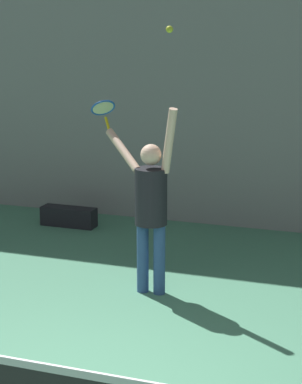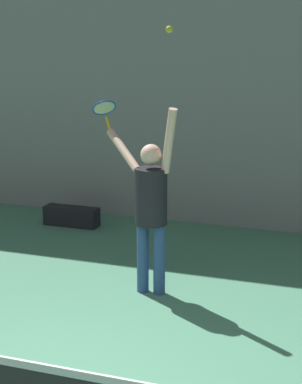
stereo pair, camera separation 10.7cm
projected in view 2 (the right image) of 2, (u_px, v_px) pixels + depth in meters
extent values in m
cube|color=gray|center=(235.00, 53.00, 9.69)|extent=(18.00, 0.10, 5.00)
cylinder|color=#2D4C7F|center=(143.00, 258.00, 7.66)|extent=(0.13, 0.13, 0.79)
cylinder|color=#2D4C7F|center=(159.00, 260.00, 7.59)|extent=(0.13, 0.13, 0.79)
cylinder|color=black|center=(151.00, 196.00, 7.46)|extent=(0.35, 0.35, 0.62)
sphere|color=beige|center=(151.00, 155.00, 7.35)|extent=(0.23, 0.23, 0.23)
cylinder|color=beige|center=(169.00, 141.00, 7.20)|extent=(0.24, 0.22, 0.70)
cylinder|color=beige|center=(123.00, 150.00, 7.66)|extent=(0.57, 0.49, 0.42)
cylinder|color=yellow|center=(108.00, 124.00, 7.92)|extent=(0.13, 0.13, 0.17)
torus|color=#1E51A5|center=(104.00, 108.00, 8.02)|extent=(0.37, 0.37, 0.21)
cylinder|color=beige|center=(104.00, 108.00, 8.02)|extent=(0.31, 0.30, 0.17)
sphere|color=#CCDB2D|center=(169.00, 29.00, 6.90)|extent=(0.07, 0.07, 0.07)
cylinder|color=#198CCC|center=(74.00, 219.00, 10.22)|extent=(0.07, 0.07, 0.21)
cylinder|color=black|center=(74.00, 211.00, 10.19)|extent=(0.04, 0.04, 0.04)
cube|color=black|center=(72.00, 216.00, 10.24)|extent=(0.82, 0.25, 0.28)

